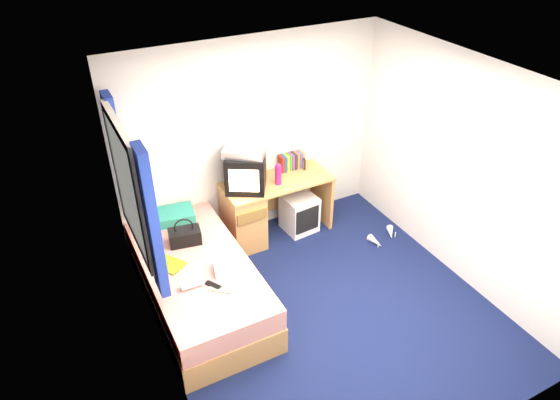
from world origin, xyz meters
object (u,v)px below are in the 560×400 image
handbag (185,236)px  desk (256,210)px  towel (228,267)px  white_heels (383,237)px  crt_tv (246,172)px  magazine (169,265)px  colour_swatch_fan (220,290)px  pink_water_bottle (278,175)px  remote_control (213,285)px  pillow (171,216)px  water_bottle (192,284)px  vcr (245,151)px  aerosol_can (262,175)px  storage_cube (299,213)px  bed (199,283)px  picture_frame (304,163)px

handbag → desk: bearing=31.4°
towel → white_heels: towel is taller
crt_tv → handbag: bearing=-126.6°
handbag → magazine: bearing=-123.7°
colour_swatch_fan → pink_water_bottle: bearing=43.6°
desk → magazine: 1.41m
crt_tv → remote_control: size_ratio=3.62×
pillow → colour_swatch_fan: size_ratio=2.25×
water_bottle → white_heels: size_ratio=0.47×
vcr → aerosol_can: 0.46m
storage_cube → crt_tv: (-0.67, 0.08, 0.73)m
magazine → water_bottle: (0.09, -0.40, 0.03)m
aerosol_can → remote_control: (-1.09, -1.20, -0.28)m
vcr → aerosol_can: size_ratio=2.73×
storage_cube → pink_water_bottle: bearing=176.1°
storage_cube → pink_water_bottle: 0.70m
bed → desk: desk is taller
desk → towel: 1.26m
pillow → handbag: size_ratio=1.40×
pillow → storage_cube: 1.60m
pillow → white_heels: 2.56m
aerosol_can → desk: bearing=-150.6°
handbag → vcr: bearing=34.0°
storage_cube → remote_control: remote_control is taller
handbag → water_bottle: (-0.16, -0.67, -0.05)m
pink_water_bottle → towel: (-1.02, -0.91, -0.28)m
storage_cube → crt_tv: size_ratio=0.82×
white_heels → picture_frame: bearing=127.0°
pink_water_bottle → handbag: bearing=-166.5°
bed → aerosol_can: 1.48m
pillow → vcr: bearing=-5.0°
pillow → white_heels: size_ratio=1.16×
desk → vcr: (-0.11, 0.00, 0.82)m
picture_frame → water_bottle: 2.20m
storage_cube → towel: towel is taller
crt_tv → colour_swatch_fan: 1.53m
bed → picture_frame: picture_frame is taller
crt_tv → towel: 1.24m
bed → white_heels: 2.36m
water_bottle → desk: bearing=42.5°
crt_tv → vcr: 0.26m
magazine → pillow: bearing=70.9°
storage_cube → crt_tv: crt_tv is taller
bed → storage_cube: size_ratio=4.23×
vcr → water_bottle: bearing=-97.9°
storage_cube → handbag: 1.62m
bed → pillow: size_ratio=4.04×
picture_frame → handbag: bearing=-147.2°
storage_cube → colour_swatch_fan: size_ratio=2.15×
aerosol_can → storage_cube: bearing=-18.3°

